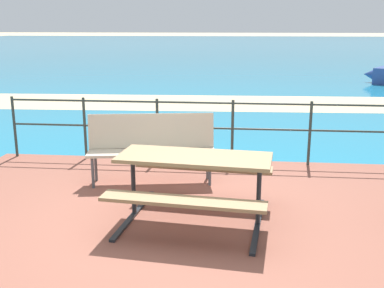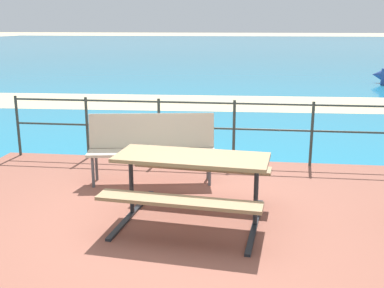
{
  "view_description": "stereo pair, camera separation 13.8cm",
  "coord_description": "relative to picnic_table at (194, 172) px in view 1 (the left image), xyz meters",
  "views": [
    {
      "loc": [
        0.68,
        -4.58,
        2.18
      ],
      "look_at": [
        0.07,
        1.43,
        0.61
      ],
      "focal_mm": 43.45,
      "sensor_mm": 36.0,
      "label": 1
    },
    {
      "loc": [
        0.82,
        -4.57,
        2.18
      ],
      "look_at": [
        0.07,
        1.43,
        0.61
      ],
      "focal_mm": 43.45,
      "sensor_mm": 36.0,
      "label": 2
    }
  ],
  "objects": [
    {
      "name": "railing_fence",
      "position": [
        -0.22,
        2.28,
        0.06
      ],
      "size": [
        5.94,
        0.04,
        1.0
      ],
      "color": "#2D3833",
      "rests_on": "patio_paving"
    },
    {
      "name": "park_bench",
      "position": [
        -0.71,
        1.28,
        -0.01
      ],
      "size": [
        1.76,
        0.71,
        0.93
      ],
      "rotation": [
        0.0,
        0.0,
        0.17
      ],
      "color": "#BCAD93",
      "rests_on": "patio_paving"
    },
    {
      "name": "ground_plane",
      "position": [
        -0.22,
        -0.19,
        -0.62
      ],
      "size": [
        240.0,
        240.0,
        0.0
      ],
      "primitive_type": "plane",
      "color": "tan"
    },
    {
      "name": "beach_strip",
      "position": [
        -0.22,
        8.3,
        -0.62
      ],
      "size": [
        54.07,
        4.96,
        0.01
      ],
      "primitive_type": "cube",
      "rotation": [
        0.0,
        0.0,
        0.04
      ],
      "color": "tan",
      "rests_on": "ground"
    },
    {
      "name": "patio_paving",
      "position": [
        -0.22,
        -0.19,
        -0.59
      ],
      "size": [
        6.4,
        5.2,
        0.06
      ],
      "primitive_type": "cube",
      "color": "brown",
      "rests_on": "ground"
    },
    {
      "name": "picnic_table",
      "position": [
        0.0,
        0.0,
        0.0
      ],
      "size": [
        1.78,
        1.58,
        0.75
      ],
      "rotation": [
        0.0,
        0.0,
        -0.1
      ],
      "color": "#8C704C",
      "rests_on": "patio_paving"
    },
    {
      "name": "sea_water",
      "position": [
        -0.22,
        39.81,
        -0.62
      ],
      "size": [
        90.0,
        90.0,
        0.01
      ],
      "primitive_type": "cube",
      "color": "teal",
      "rests_on": "ground"
    }
  ]
}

